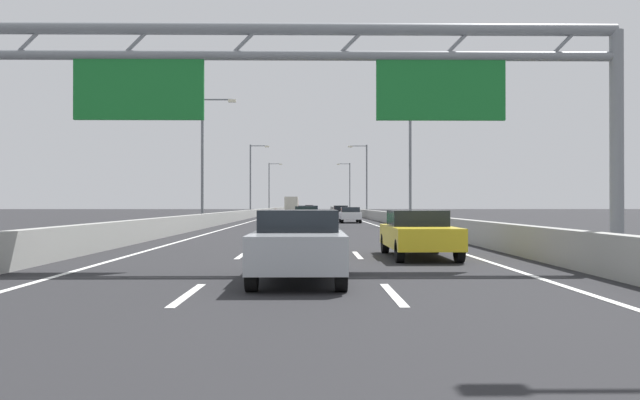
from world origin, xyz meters
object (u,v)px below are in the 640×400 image
at_px(white_car, 350,214).
at_px(red_car, 309,208).
at_px(blue_car, 308,214).
at_px(yellow_car, 418,233).
at_px(box_truck, 292,204).
at_px(streetlamp_left_far, 252,176).
at_px(black_car, 341,212).
at_px(streetlamp_left_distant, 270,184).
at_px(silver_car, 298,244).
at_px(streetlamp_left_mid, 205,153).
at_px(green_car, 306,216).
at_px(streetlamp_right_mid, 407,153).
at_px(sign_gantry, 296,81).
at_px(streetlamp_right_distant, 349,184).
at_px(streetlamp_right_far, 365,176).

relative_size(white_car, red_car, 1.02).
bearing_deg(blue_car, red_car, 90.14).
relative_size(yellow_car, box_truck, 0.54).
distance_m(streetlamp_left_far, black_car, 15.93).
xyz_separation_m(streetlamp_left_distant, silver_car, (7.56, -112.53, -4.63)).
bearing_deg(streetlamp_left_mid, silver_car, -77.88).
distance_m(streetlamp_left_distant, green_car, 78.68).
bearing_deg(streetlamp_right_mid, streetlamp_left_far, 111.11).
bearing_deg(sign_gantry, streetlamp_left_mid, 103.19).
distance_m(streetlamp_right_distant, yellow_car, 106.72).
relative_size(streetlamp_right_mid, white_car, 2.03).
relative_size(streetlamp_left_distant, black_car, 2.12).
bearing_deg(silver_car, streetlamp_left_distant, 93.84).
xyz_separation_m(red_car, box_truck, (-3.36, -7.87, 0.91)).
xyz_separation_m(streetlamp_left_distant, green_car, (7.45, -78.19, -4.65)).
bearing_deg(streetlamp_right_far, streetlamp_left_mid, -111.11).
relative_size(white_car, silver_car, 1.02).
bearing_deg(streetlamp_right_far, black_car, -109.65).
bearing_deg(sign_gantry, box_truck, 91.76).
bearing_deg(sign_gantry, green_car, 89.96).
distance_m(sign_gantry, yellow_car, 6.01).
bearing_deg(yellow_car, red_car, 91.81).
height_order(streetlamp_left_far, blue_car, streetlamp_left_far).
distance_m(streetlamp_right_distant, green_car, 78.68).
distance_m(streetlamp_right_mid, streetlamp_right_distant, 77.34).
relative_size(sign_gantry, streetlamp_right_distant, 1.81).
height_order(streetlamp_left_mid, streetlamp_right_distant, same).
height_order(streetlamp_left_distant, silver_car, streetlamp_left_distant).
relative_size(streetlamp_right_distant, red_car, 2.06).
relative_size(sign_gantry, streetlamp_right_far, 1.81).
relative_size(silver_car, box_truck, 0.53).
bearing_deg(streetlamp_right_far, streetlamp_left_far, 180.00).
bearing_deg(yellow_car, streetlamp_right_distant, 87.91).
xyz_separation_m(yellow_car, red_car, (-3.69, 116.98, 0.04)).
xyz_separation_m(black_car, yellow_car, (-0.22, -57.61, -0.03)).
xyz_separation_m(green_car, box_truck, (-3.45, 80.75, 0.92)).
relative_size(streetlamp_left_far, black_car, 2.12).
relative_size(streetlamp_left_mid, green_car, 2.03).
distance_m(streetlamp_right_far, box_truck, 42.82).
bearing_deg(box_truck, sign_gantry, -88.24).
xyz_separation_m(streetlamp_left_far, streetlamp_left_distant, (0.00, 38.67, 0.00)).
relative_size(sign_gantry, streetlamp_right_mid, 1.81).
xyz_separation_m(streetlamp_right_mid, streetlamp_left_far, (-14.93, 38.67, 0.00)).
relative_size(streetlamp_right_far, streetlamp_right_distant, 1.00).
bearing_deg(yellow_car, streetlamp_right_far, 86.72).
relative_size(streetlamp_right_mid, streetlamp_left_far, 1.00).
bearing_deg(streetlamp_left_distant, yellow_car, -84.08).
bearing_deg(streetlamp_right_distant, streetlamp_right_far, -90.00).
relative_size(streetlamp_right_distant, box_truck, 1.11).
relative_size(blue_car, yellow_car, 0.91).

